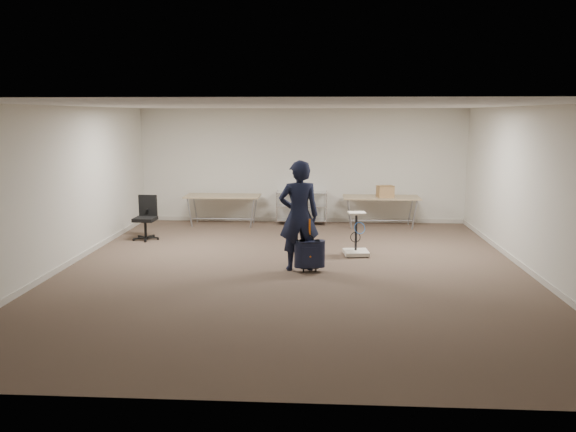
{
  "coord_description": "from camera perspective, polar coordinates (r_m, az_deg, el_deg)",
  "views": [
    {
      "loc": [
        0.46,
        -9.33,
        2.66
      ],
      "look_at": [
        -0.11,
        0.3,
        0.9
      ],
      "focal_mm": 35.0,
      "sensor_mm": 36.0,
      "label": 1
    }
  ],
  "objects": [
    {
      "name": "folding_table_right",
      "position": [
        13.51,
        9.45,
        1.74
      ],
      "size": [
        1.8,
        0.75,
        0.73
      ],
      "color": "#9E8861",
      "rests_on": "ground"
    },
    {
      "name": "person",
      "position": [
        9.57,
        1.11,
        0.03
      ],
      "size": [
        0.77,
        0.58,
        1.9
      ],
      "primitive_type": "imported",
      "rotation": [
        0.0,
        0.0,
        3.33
      ],
      "color": "black",
      "rests_on": "ground"
    },
    {
      "name": "equipment_cart",
      "position": [
        10.77,
        6.95,
        -2.85
      ],
      "size": [
        0.5,
        0.5,
        0.84
      ],
      "color": "beige",
      "rests_on": "ground"
    },
    {
      "name": "cardboard_box",
      "position": [
        13.4,
        9.85,
        2.48
      ],
      "size": [
        0.41,
        0.34,
        0.27
      ],
      "primitive_type": "cube",
      "rotation": [
        0.0,
        0.0,
        0.2
      ],
      "color": "olive",
      "rests_on": "folding_table_right"
    },
    {
      "name": "office_chair",
      "position": [
        12.44,
        -14.22,
        -1.01
      ],
      "size": [
        0.57,
        0.57,
        0.94
      ],
      "color": "black",
      "rests_on": "ground"
    },
    {
      "name": "wire_shelf",
      "position": [
        13.72,
        1.4,
        1.01
      ],
      "size": [
        1.22,
        0.47,
        0.8
      ],
      "color": "silver",
      "rests_on": "ground"
    },
    {
      "name": "suitcase",
      "position": [
        9.57,
        2.21,
        -3.89
      ],
      "size": [
        0.36,
        0.24,
        0.92
      ],
      "color": "black",
      "rests_on": "ground"
    },
    {
      "name": "ground",
      "position": [
        9.71,
        0.52,
        -5.57
      ],
      "size": [
        9.0,
        9.0,
        0.0
      ],
      "primitive_type": "plane",
      "color": "#4C3D2E",
      "rests_on": "ground"
    },
    {
      "name": "room_shell",
      "position": [
        11.04,
        0.88,
        -3.36
      ],
      "size": [
        8.0,
        9.0,
        9.0
      ],
      "color": "silver",
      "rests_on": "ground"
    },
    {
      "name": "folding_table_left",
      "position": [
        13.63,
        -6.64,
        1.89
      ],
      "size": [
        1.8,
        0.75,
        0.73
      ],
      "color": "#9E8861",
      "rests_on": "ground"
    }
  ]
}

